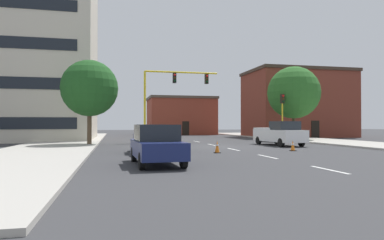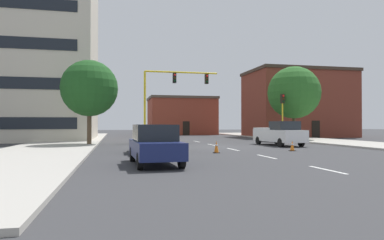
{
  "view_description": "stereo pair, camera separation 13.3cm",
  "coord_description": "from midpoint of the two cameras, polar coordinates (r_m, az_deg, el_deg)",
  "views": [
    {
      "loc": [
        -8.07,
        -25.86,
        1.76
      ],
      "look_at": [
        -0.74,
        6.85,
        2.16
      ],
      "focal_mm": 32.41,
      "sensor_mm": 36.0,
      "label": 1
    },
    {
      "loc": [
        -7.94,
        -25.89,
        1.76
      ],
      "look_at": [
        -0.74,
        6.85,
        2.16
      ],
      "focal_mm": 32.41,
      "sensor_mm": 36.0,
      "label": 2
    }
  ],
  "objects": [
    {
      "name": "sidewalk_left",
      "position": [
        34.21,
        -20.06,
        -3.47
      ],
      "size": [
        6.0,
        56.0,
        0.14
      ],
      "primitive_type": "cube",
      "color": "#B2ADA3",
      "rests_on": "ground_plane"
    },
    {
      "name": "lane_stripe_seg_0",
      "position": [
        14.43,
        21.38,
        -7.63
      ],
      "size": [
        0.16,
        2.4,
        0.01
      ],
      "primitive_type": "cube",
      "color": "silver",
      "rests_on": "ground_plane"
    },
    {
      "name": "building_row_right",
      "position": [
        49.99,
        16.9,
        2.56
      ],
      "size": [
        13.69,
        8.88,
        9.1
      ],
      "color": "brown",
      "rests_on": "ground_plane"
    },
    {
      "name": "tree_right_mid",
      "position": [
        39.1,
        16.29,
        4.34
      ],
      "size": [
        5.63,
        5.63,
        7.99
      ],
      "color": "#4C3823",
      "rests_on": "ground_plane"
    },
    {
      "name": "sedan_navy_mid_left",
      "position": [
        15.16,
        -6.1,
        -3.98
      ],
      "size": [
        2.05,
        4.58,
        1.74
      ],
      "color": "navy",
      "rests_on": "ground_plane"
    },
    {
      "name": "sidewalk_right",
      "position": [
        39.6,
        18.47,
        -3.09
      ],
      "size": [
        6.0,
        56.0,
        0.14
      ],
      "primitive_type": "cube",
      "color": "#B2ADA3",
      "rests_on": "ground_plane"
    },
    {
      "name": "ground_plane",
      "position": [
        27.15,
        4.57,
        -4.39
      ],
      "size": [
        160.0,
        160.0,
        0.0
      ],
      "primitive_type": "plane",
      "color": "#38383A"
    },
    {
      "name": "tree_left_near",
      "position": [
        29.64,
        -16.64,
        5.01
      ],
      "size": [
        4.61,
        4.61,
        7.0
      ],
      "color": "brown",
      "rests_on": "ground_plane"
    },
    {
      "name": "lane_stripe_seg_3",
      "position": [
        29.54,
        3.13,
        -4.08
      ],
      "size": [
        0.16,
        2.4,
        0.01
      ],
      "primitive_type": "cube",
      "color": "silver",
      "rests_on": "ground_plane"
    },
    {
      "name": "lane_stripe_seg_1",
      "position": [
        19.22,
        12.12,
        -5.91
      ],
      "size": [
        0.16,
        2.4,
        0.01
      ],
      "primitive_type": "cube",
      "color": "silver",
      "rests_on": "ground_plane"
    },
    {
      "name": "traffic_cone_roadside_a",
      "position": [
        21.19,
        3.99,
        -4.44
      ],
      "size": [
        0.36,
        0.36,
        0.75
      ],
      "color": "black",
      "rests_on": "ground_plane"
    },
    {
      "name": "building_tall_left",
      "position": [
        43.02,
        -24.84,
        12.04
      ],
      "size": [
        13.61,
        14.31,
        22.35
      ],
      "color": "beige",
      "rests_on": "ground_plane"
    },
    {
      "name": "pickup_truck_white",
      "position": [
        29.36,
        14.05,
        -2.19
      ],
      "size": [
        2.37,
        5.53,
        1.99
      ],
      "color": "white",
      "rests_on": "ground_plane"
    },
    {
      "name": "building_brick_center",
      "position": [
        58.84,
        -1.93,
        0.68
      ],
      "size": [
        11.05,
        8.61,
        6.28
      ],
      "color": "brown",
      "rests_on": "ground_plane"
    },
    {
      "name": "traffic_light_pole_right",
      "position": [
        36.16,
        14.55,
        2.15
      ],
      "size": [
        0.32,
        0.47,
        4.8
      ],
      "color": "yellow",
      "rests_on": "ground_plane"
    },
    {
      "name": "lane_stripe_seg_2",
      "position": [
        24.3,
        6.67,
        -4.82
      ],
      "size": [
        0.16,
        2.4,
        0.01
      ],
      "primitive_type": "cube",
      "color": "silver",
      "rests_on": "ground_plane"
    },
    {
      "name": "traffic_signal_gantry",
      "position": [
        32.92,
        -6.22,
        0.05
      ],
      "size": [
        7.97,
        1.2,
        6.83
      ],
      "color": "yellow",
      "rests_on": "ground_plane"
    },
    {
      "name": "lane_stripe_seg_4",
      "position": [
        34.86,
        0.67,
        -3.56
      ],
      "size": [
        0.16,
        2.4,
        0.01
      ],
      "primitive_type": "cube",
      "color": "silver",
      "rests_on": "ground_plane"
    },
    {
      "name": "sedan_navy_near_left",
      "position": [
        21.45,
        -7.1,
        -3.0
      ],
      "size": [
        1.9,
        4.52,
        1.74
      ],
      "color": "navy",
      "rests_on": "ground_plane"
    },
    {
      "name": "traffic_cone_roadside_b",
      "position": [
        23.68,
        16.1,
        -4.1
      ],
      "size": [
        0.36,
        0.36,
        0.68
      ],
      "color": "black",
      "rests_on": "ground_plane"
    }
  ]
}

